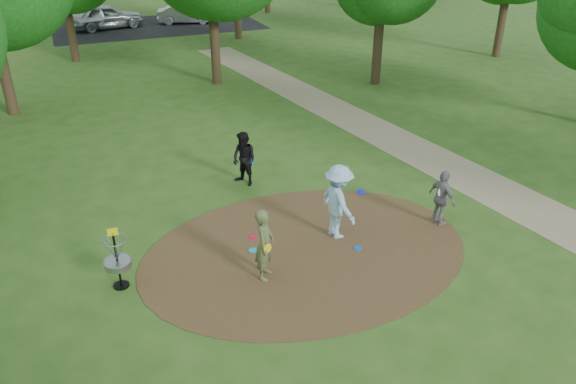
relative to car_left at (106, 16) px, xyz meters
name	(u,v)px	position (x,y,z in m)	size (l,w,h in m)	color
ground	(306,251)	(1.39, -30.24, -0.83)	(100.00, 100.00, 0.00)	#2D5119
dirt_clearing	(306,251)	(1.39, -30.24, -0.82)	(8.40, 8.40, 0.02)	#47301C
footpath	(466,176)	(7.89, -28.24, -0.82)	(2.00, 40.00, 0.01)	#8C7A5B
parking_lot	(158,26)	(3.39, -0.24, -0.82)	(14.00, 8.00, 0.01)	black
player_observer_with_disc	(265,244)	(0.07, -30.85, 0.06)	(0.70, 0.78, 1.78)	#575F37
player_throwing_with_disc	(338,202)	(2.44, -29.87, 0.18)	(1.21, 1.38, 2.01)	#99C5E5
player_walking_with_disc	(244,159)	(1.17, -26.07, 0.02)	(0.95, 1.03, 1.69)	black
player_waiting_with_disc	(442,198)	(5.28, -30.39, -0.03)	(0.48, 0.97, 1.59)	gray
disc_ground_cyan	(253,250)	(0.15, -29.74, -0.80)	(0.22, 0.22, 0.02)	#18A2C2
disc_ground_blue	(358,248)	(2.63, -30.66, -0.80)	(0.22, 0.22, 0.02)	blue
disc_ground_red	(253,237)	(0.36, -29.12, -0.80)	(0.22, 0.22, 0.02)	red
car_left	(106,16)	(0.00, 0.00, 0.00)	(1.95, 4.85, 1.65)	#AAAEB2
car_right	(186,14)	(5.49, -0.21, -0.17)	(1.40, 4.02, 1.32)	#A5A8AD
disc_golf_basket	(116,254)	(-3.11, -29.94, 0.05)	(0.63, 0.63, 1.54)	black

